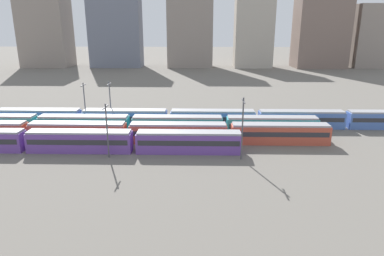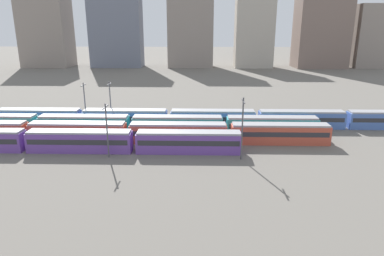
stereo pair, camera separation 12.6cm
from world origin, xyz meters
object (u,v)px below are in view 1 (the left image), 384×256
Objects in this scene: train_track_2 at (131,125)px; train_track_3 at (213,118)px; catenary_pole_3 at (110,100)px; catenary_pole_1 at (85,100)px; train_track_0 at (80,141)px; catenary_pole_2 at (107,128)px; train_track_1 at (128,132)px; catenary_pole_0 at (242,126)px.

train_track_3 is (16.70, 5.20, 0.00)m from train_track_2.
catenary_pole_1 is at bearing -179.48° from catenary_pole_3.
train_track_0 is 0.75× the size of train_track_2.
catenary_pole_2 is (-1.15, -13.17, 3.22)m from train_track_2.
catenary_pole_0 is at bearing -22.31° from train_track_1.
train_track_0 is at bearing -144.44° from train_track_1.
train_track_1 is at bearing -47.53° from catenary_pole_1.
catenary_pole_2 is at bearing -26.08° from train_track_0.
catenary_pole_0 is (27.58, -3.13, 3.81)m from train_track_0.
train_track_3 is 19.54m from catenary_pole_0.
train_track_3 is 25.81m from catenary_pole_2.
train_track_3 is at bearing 45.83° from catenary_pole_2.
train_track_2 is 7.99× the size of catenary_pole_3.
catenary_pole_0 is at bearing -6.47° from train_track_0.
train_track_3 is 10.01× the size of catenary_pole_3.
catenary_pole_3 is at bearing 126.27° from train_track_2.
train_track_0 is 0.75× the size of train_track_1.
catenary_pole_1 is (-28.47, 2.98, 3.17)m from train_track_3.
train_track_2 is 17.49m from train_track_3.
train_track_2 is 10.73m from catenary_pole_3.
catenary_pole_0 reaches higher than catenary_pole_1.
train_track_2 is 25.08m from catenary_pole_0.
catenary_pole_2 reaches higher than catenary_pole_1.
train_track_2 is at bearing -53.73° from catenary_pole_3.
catenary_pole_3 reaches higher than train_track_0.
train_track_0 is 0.60× the size of train_track_3.
catenary_pole_0 is at bearing -33.70° from catenary_pole_1.
train_track_1 is at bearing 78.52° from catenary_pole_2.
train_track_1 and train_track_3 have the same top height.
train_track_0 is 28.21m from train_track_3.
catenary_pole_3 is at bearing 87.65° from train_track_0.
train_track_1 is at bearing 157.69° from catenary_pole_0.
catenary_pole_1 is (-12.25, 13.38, 3.17)m from train_track_1.
catenary_pole_2 is at bearing 179.06° from catenary_pole_0.
catenary_pole_2 is (-17.84, -18.37, 3.22)m from train_track_3.
train_track_0 is 5.97× the size of catenary_pole_3.
catenary_pole_0 is at bearing -39.06° from catenary_pole_3.
train_track_2 is at bearing 146.92° from catenary_pole_0.
train_track_0 is 8.94m from train_track_1.
catenary_pole_3 is (5.74, 0.05, 0.14)m from catenary_pole_1.
catenary_pole_0 is (20.30, -8.33, 3.81)m from train_track_1.
catenary_pole_3 reaches higher than train_track_3.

